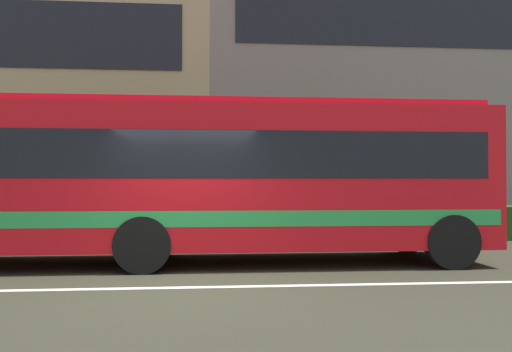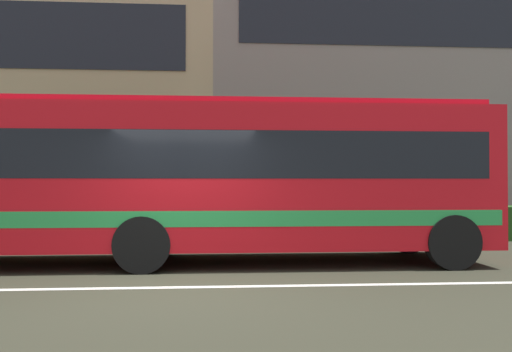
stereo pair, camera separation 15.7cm
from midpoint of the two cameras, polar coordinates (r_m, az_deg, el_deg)
name	(u,v)px [view 1 (the left image)]	position (r m, az deg, el deg)	size (l,w,h in m)	color
ground_plane	(181,288)	(8.14, -8.75, -11.91)	(160.00, 160.00, 0.00)	#2F3023
lane_centre_line	(181,288)	(8.14, -8.75, -11.88)	(60.00, 0.16, 0.01)	silver
hedge_row_far	(327,224)	(14.61, 7.45, -5.15)	(22.69, 1.10, 0.93)	#234D1B
apartment_block_right	(454,71)	(25.52, 20.49, 10.61)	(21.80, 9.77, 13.22)	gray
transit_bus	(188,175)	(10.44, -7.86, 0.07)	(11.74, 2.59, 3.13)	red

